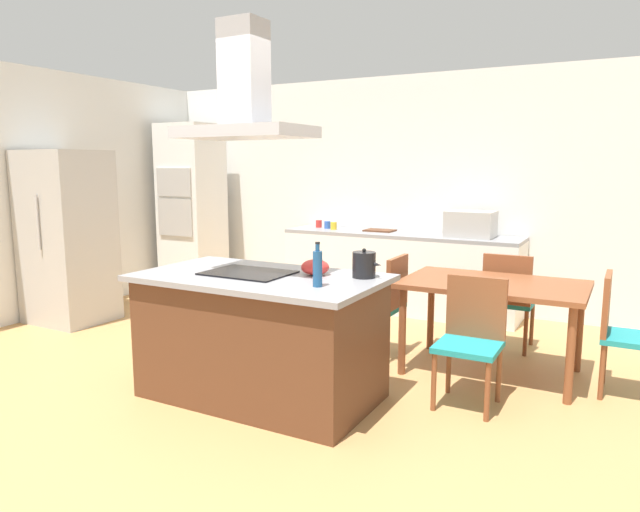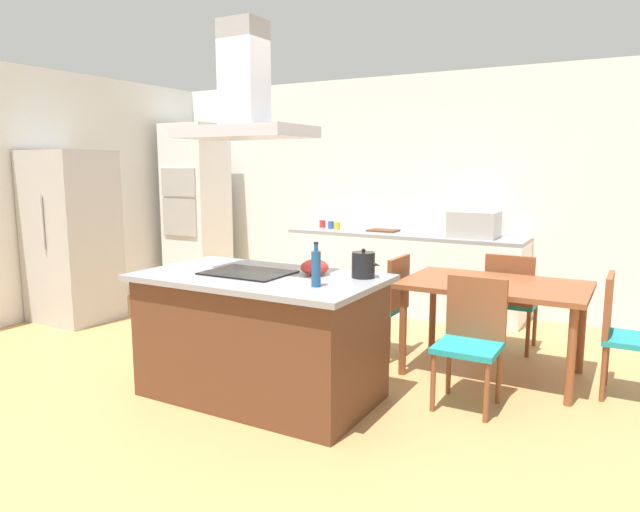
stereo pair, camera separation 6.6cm
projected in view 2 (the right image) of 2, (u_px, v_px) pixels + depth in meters
name	position (u px, v px, depth m)	size (l,w,h in m)	color
ground	(352.00, 341.00, 5.50)	(16.00, 16.00, 0.00)	tan
wall_back	(419.00, 192.00, 6.80)	(7.20, 0.10, 2.70)	white
wall_left	(61.00, 193.00, 6.53)	(0.10, 8.80, 2.70)	white
kitchen_island	(260.00, 336.00, 4.14)	(1.73, 0.99, 0.90)	#59331E
cooktop	(248.00, 273.00, 4.12)	(0.60, 0.44, 0.01)	black
tea_kettle	(363.00, 265.00, 3.96)	(0.21, 0.16, 0.20)	black
olive_oil_bottle	(316.00, 268.00, 3.66)	(0.06, 0.06, 0.29)	navy
mixing_bowl	(315.00, 267.00, 4.06)	(0.20, 0.20, 0.11)	red
back_counter	(403.00, 272.00, 6.64)	(2.72, 0.62, 0.90)	white
countertop_microwave	(474.00, 224.00, 6.16)	(0.50, 0.38, 0.28)	#B2AFAA
coffee_mug_red	(322.00, 224.00, 7.16)	(0.08, 0.08, 0.09)	red
coffee_mug_blue	(331.00, 225.00, 7.04)	(0.08, 0.08, 0.09)	#2D56B2
coffee_mug_yellow	(337.00, 226.00, 6.92)	(0.08, 0.08, 0.09)	gold
cutting_board	(383.00, 231.00, 6.74)	(0.34, 0.24, 0.02)	#59331E
wall_oven_stack	(196.00, 208.00, 7.72)	(0.70, 0.66, 2.20)	white
refrigerator	(72.00, 237.00, 6.16)	(0.80, 0.73, 1.82)	#B2AFAA
dining_table	(494.00, 293.00, 4.56)	(1.40, 0.90, 0.75)	brown
chair_facing_back_wall	(511.00, 296.00, 5.16)	(0.42, 0.42, 0.89)	teal
chair_facing_island	(472.00, 333.00, 4.01)	(0.42, 0.42, 0.89)	teal
chair_at_right_end	(623.00, 328.00, 4.14)	(0.42, 0.42, 0.89)	teal
chair_at_left_end	(387.00, 299.00, 5.03)	(0.42, 0.42, 0.89)	teal
range_hood	(244.00, 101.00, 3.93)	(0.90, 0.55, 0.78)	#ADADB2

